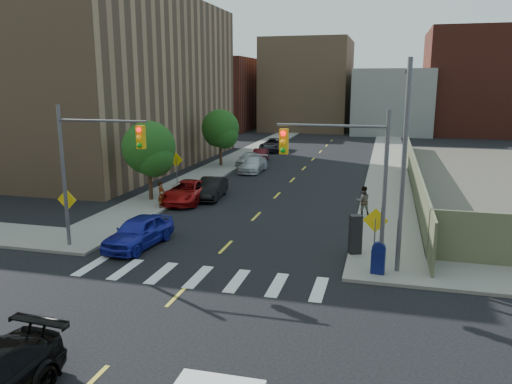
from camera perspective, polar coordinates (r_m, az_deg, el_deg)
The scene contains 28 objects.
ground at distance 18.17m, azimuth -11.59°, elevation -14.06°, with size 160.00×160.00×0.00m, color black.
sidewalk_nw at distance 58.57m, azimuth -0.51°, elevation 4.64°, with size 3.50×73.00×0.15m, color gray.
sidewalk_ne at distance 56.56m, azimuth 14.87°, elevation 3.94°, with size 3.50×73.00×0.15m, color gray.
fence_north at distance 43.09m, azimuth 17.36°, elevation 2.82°, with size 0.12×44.00×2.50m, color #696D4C.
building_nw at distance 53.36m, azimuth -19.24°, elevation 11.74°, with size 22.00×30.00×16.00m, color #8C6B4C.
bg_bldg_west at distance 89.51m, azimuth -4.62°, elevation 11.11°, with size 14.00×18.00×12.00m, color #592319.
bg_bldg_midwest at distance 87.54m, azimuth 5.97°, elevation 12.04°, with size 14.00×16.00×15.00m, color #8C6B4C.
bg_bldg_center at distance 84.55m, azimuth 15.28°, elevation 9.96°, with size 12.00×16.00×10.00m, color gray.
bg_bldg_east at distance 87.71m, azimuth 24.74°, elevation 11.32°, with size 18.00×18.00×16.00m, color #592319.
signal_nw at distance 24.76m, azimuth -18.42°, elevation 3.67°, with size 4.59×0.30×7.00m.
signal_ne at distance 20.84m, azimuth 10.43°, elevation 2.56°, with size 4.59×0.30×7.00m.
streetlight_ne at distance 21.59m, azimuth 16.57°, elevation 4.44°, with size 0.25×3.70×9.00m.
warn_sign_nw at distance 26.65m, azimuth -20.75°, elevation -1.47°, with size 1.06×0.06×2.83m.
warn_sign_ne at distance 21.85m, azimuth 13.46°, elevation -3.95°, with size 1.06×0.06×2.83m.
warn_sign_midwest at distance 38.20m, azimuth -9.08°, elevation 3.20°, with size 1.06×0.06×2.83m.
tree_west_near at distance 34.53m, azimuth -12.10°, elevation 4.59°, with size 3.66×3.64×5.52m.
tree_west_far at distance 48.31m, azimuth -4.08°, elevation 7.01°, with size 3.66×3.64×5.52m.
parked_car_blue at distance 25.51m, azimuth -13.25°, elevation -4.44°, with size 1.81×4.50×1.53m, color #1B2095.
parked_car_black at distance 35.24m, azimuth -5.14°, elevation 0.42°, with size 1.52×4.36×1.44m, color black.
parked_car_red at distance 34.31m, azimuth -7.87°, elevation 0.03°, with size 2.40×5.21×1.45m, color #A81011.
parked_car_silver at distance 45.63m, azimuth -0.32°, elevation 3.17°, with size 1.91×4.69×1.36m, color #B7BAC0.
parked_car_white at distance 48.89m, azimuth -0.86°, elevation 3.79°, with size 1.60×3.96×1.35m, color #B9B9B9.
parked_car_maroon at distance 51.52m, azimuth 0.50°, elevation 4.20°, with size 1.37×3.92×1.29m, color #450D12.
parked_car_grey at distance 59.53m, azimuth 2.01°, elevation 5.42°, with size 2.50×5.42×1.51m, color black.
mailbox at distance 21.73m, azimuth 13.80°, elevation -7.34°, with size 0.60×0.48×1.36m.
payphone at distance 23.85m, azimuth 11.29°, elevation -4.77°, with size 0.55×0.45×1.85m, color black.
pedestrian_west at distance 32.48m, azimuth -10.76°, elevation -0.30°, with size 0.61×0.40×1.68m, color gray.
pedestrian_east at distance 30.73m, azimuth 12.13°, elevation -0.99°, with size 0.87×0.68×1.78m, color gray.
Camera 1 is at (7.46, -14.49, 8.04)m, focal length 35.00 mm.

